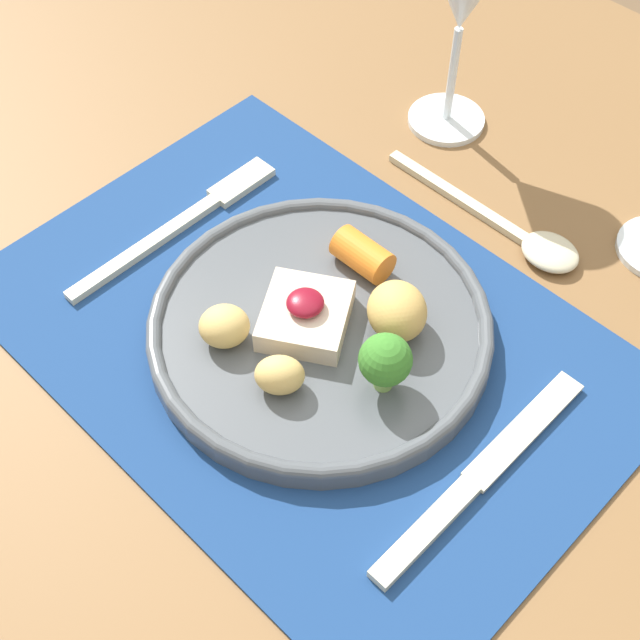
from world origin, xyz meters
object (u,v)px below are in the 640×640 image
at_px(fork, 189,218).
at_px(knife, 468,487).
at_px(spoon, 525,237).
at_px(dinner_plate, 322,326).

height_order(fork, knife, knife).
bearing_deg(fork, spoon, 38.47).
height_order(dinner_plate, knife, dinner_plate).
distance_m(dinner_plate, knife, 0.16).
bearing_deg(spoon, dinner_plate, -100.11).
xyz_separation_m(dinner_plate, spoon, (0.05, 0.19, -0.01)).
distance_m(knife, spoon, 0.24).
xyz_separation_m(knife, spoon, (-0.11, 0.22, -0.00)).
relative_size(dinner_plate, spoon, 1.33).
relative_size(dinner_plate, knife, 1.22).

